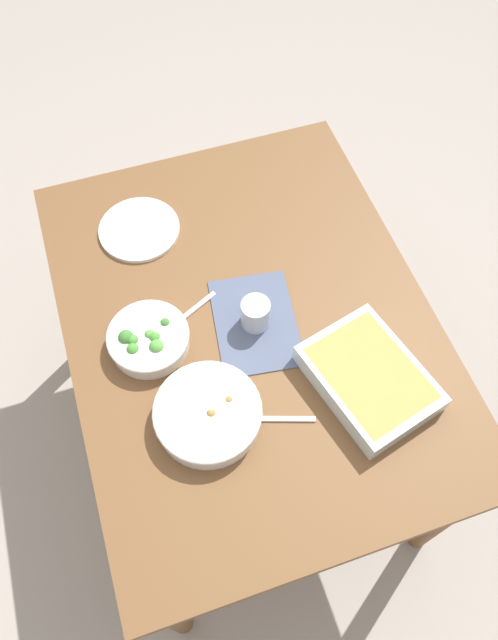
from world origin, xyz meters
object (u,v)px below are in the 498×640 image
stew_bowl (208,414)px  broccoli_bowl (148,339)px  drink_cup (255,315)px  side_plate (139,229)px  spoon_by_broccoli (181,319)px  spoon_by_stew (266,419)px  baking_dish (369,378)px

stew_bowl → broccoli_bowl: bearing=-160.4°
drink_cup → side_plate: bearing=-151.0°
side_plate → spoon_by_broccoli: (0.31, 0.03, -0.00)m
broccoli_bowl → drink_cup: size_ratio=2.34×
broccoli_bowl → side_plate: (-0.35, 0.06, -0.02)m
side_plate → spoon_by_broccoli: size_ratio=1.32×
drink_cup → spoon_by_broccoli: drink_cup is taller
side_plate → spoon_by_stew: size_ratio=1.28×
baking_dish → side_plate: size_ratio=1.57×
side_plate → spoon_by_broccoli: bearing=6.2°
baking_dish → spoon_by_stew: size_ratio=2.01×
baking_dish → side_plate: baking_dish is taller
broccoli_bowl → side_plate: bearing=170.9°
drink_cup → spoon_by_stew: bearing=-13.3°
baking_dish → spoon_by_stew: 0.26m
stew_bowl → spoon_by_stew: (0.04, 0.12, -0.03)m
baking_dish → drink_cup: (-0.24, -0.20, 0.00)m
baking_dish → side_plate: bearing=-146.7°
baking_dish → spoon_by_stew: bearing=-88.0°
spoon_by_stew → spoon_by_broccoli: bearing=-159.9°
broccoli_bowl → side_plate: broccoli_bowl is taller
baking_dish → spoon_by_broccoli: 0.48m
stew_bowl → spoon_by_broccoli: size_ratio=1.48×
broccoli_bowl → spoon_by_stew: size_ratio=1.16×
stew_bowl → broccoli_bowl: 0.24m
broccoli_bowl → side_plate: 0.36m
broccoli_bowl → drink_cup: (0.02, 0.26, 0.01)m
spoon_by_stew → baking_dish: bearing=92.0°
broccoli_bowl → stew_bowl: bearing=19.6°
drink_cup → side_plate: (-0.37, -0.21, -0.03)m
side_plate → spoon_by_stew: 0.64m
stew_bowl → side_plate: bearing=-177.5°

